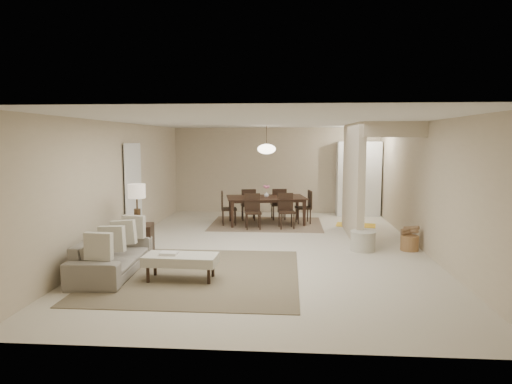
# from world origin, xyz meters

# --- Properties ---
(floor) EXTENTS (9.00, 9.00, 0.00)m
(floor) POSITION_xyz_m (0.00, 0.00, 0.00)
(floor) COLOR beige
(floor) RESTS_ON ground
(ceiling) EXTENTS (9.00, 9.00, 0.00)m
(ceiling) POSITION_xyz_m (0.00, 0.00, 2.50)
(ceiling) COLOR white
(ceiling) RESTS_ON back_wall
(back_wall) EXTENTS (6.00, 0.00, 6.00)m
(back_wall) POSITION_xyz_m (0.00, 4.50, 1.25)
(back_wall) COLOR #C2B193
(back_wall) RESTS_ON floor
(left_wall) EXTENTS (0.00, 9.00, 9.00)m
(left_wall) POSITION_xyz_m (-3.00, 0.00, 1.25)
(left_wall) COLOR #C2B193
(left_wall) RESTS_ON floor
(right_wall) EXTENTS (0.00, 9.00, 9.00)m
(right_wall) POSITION_xyz_m (3.00, 0.00, 1.25)
(right_wall) COLOR #C2B193
(right_wall) RESTS_ON floor
(partition) EXTENTS (0.15, 2.50, 2.50)m
(partition) POSITION_xyz_m (1.80, 1.25, 1.25)
(partition) COLOR #C2B193
(partition) RESTS_ON floor
(doorway) EXTENTS (0.04, 0.90, 2.04)m
(doorway) POSITION_xyz_m (-2.97, 0.60, 1.02)
(doorway) COLOR black
(doorway) RESTS_ON floor
(pantry_cabinet) EXTENTS (1.20, 0.55, 2.10)m
(pantry_cabinet) POSITION_xyz_m (2.35, 4.15, 1.05)
(pantry_cabinet) COLOR white
(pantry_cabinet) RESTS_ON floor
(flush_light) EXTENTS (0.44, 0.44, 0.05)m
(flush_light) POSITION_xyz_m (2.30, 3.20, 2.46)
(flush_light) COLOR white
(flush_light) RESTS_ON ceiling
(living_rug) EXTENTS (3.20, 3.20, 0.01)m
(living_rug) POSITION_xyz_m (-1.05, -1.91, 0.01)
(living_rug) COLOR brown
(living_rug) RESTS_ON floor
(sofa) EXTENTS (2.07, 0.89, 0.59)m
(sofa) POSITION_xyz_m (-2.45, -1.91, 0.30)
(sofa) COLOR gray
(sofa) RESTS_ON floor
(ottoman_bench) EXTENTS (1.13, 0.56, 0.40)m
(ottoman_bench) POSITION_xyz_m (-1.25, -2.21, 0.32)
(ottoman_bench) COLOR beige
(ottoman_bench) RESTS_ON living_rug
(side_table) EXTENTS (0.61, 0.61, 0.59)m
(side_table) POSITION_xyz_m (-2.40, -0.80, 0.29)
(side_table) COLOR black
(side_table) RESTS_ON floor
(table_lamp) EXTENTS (0.32, 0.32, 0.76)m
(table_lamp) POSITION_xyz_m (-2.40, -0.80, 1.15)
(table_lamp) COLOR #47321E
(table_lamp) RESTS_ON side_table
(round_pouf) EXTENTS (0.49, 0.49, 0.38)m
(round_pouf) POSITION_xyz_m (1.84, -0.10, 0.19)
(round_pouf) COLOR beige
(round_pouf) RESTS_ON floor
(wicker_basket) EXTENTS (0.40, 0.40, 0.30)m
(wicker_basket) POSITION_xyz_m (2.75, -0.01, 0.15)
(wicker_basket) COLOR #9C6C3E
(wicker_basket) RESTS_ON floor
(dining_rug) EXTENTS (2.80, 2.10, 0.01)m
(dining_rug) POSITION_xyz_m (-0.18, 2.56, 0.01)
(dining_rug) COLOR #79644B
(dining_rug) RESTS_ON floor
(dining_table) EXTENTS (2.15, 1.45, 0.70)m
(dining_table) POSITION_xyz_m (-0.18, 2.56, 0.35)
(dining_table) COLOR black
(dining_table) RESTS_ON dining_rug
(dining_chairs) EXTENTS (2.33, 1.84, 0.86)m
(dining_chairs) POSITION_xyz_m (-0.18, 2.56, 0.43)
(dining_chairs) COLOR black
(dining_chairs) RESTS_ON dining_rug
(vase) EXTENTS (0.17, 0.17, 0.13)m
(vase) POSITION_xyz_m (-0.18, 2.56, 0.77)
(vase) COLOR white
(vase) RESTS_ON dining_table
(yellow_mat) EXTENTS (1.06, 0.76, 0.01)m
(yellow_mat) POSITION_xyz_m (2.09, 2.58, 0.01)
(yellow_mat) COLOR gold
(yellow_mat) RESTS_ON floor
(pendant_light) EXTENTS (0.46, 0.46, 0.71)m
(pendant_light) POSITION_xyz_m (-0.18, 2.56, 1.92)
(pendant_light) COLOR #47321E
(pendant_light) RESTS_ON ceiling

